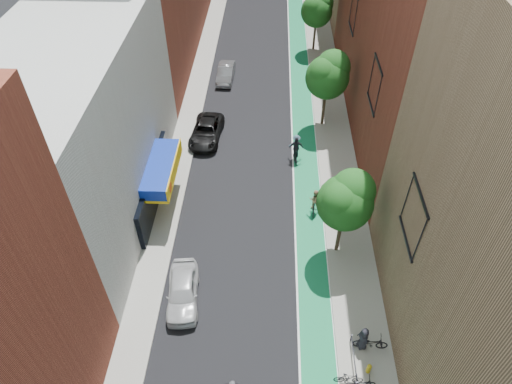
# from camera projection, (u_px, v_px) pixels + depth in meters

# --- Properties ---
(bike_lane) EXTENTS (2.00, 68.00, 0.01)m
(bike_lane) POSITION_uv_depth(u_px,v_px,m) (302.00, 111.00, 41.17)
(bike_lane) COLOR #157850
(bike_lane) RESTS_ON ground
(sidewalk_left) EXTENTS (2.00, 68.00, 0.15)m
(sidewalk_left) POSITION_uv_depth(u_px,v_px,m) (192.00, 108.00, 41.40)
(sidewalk_left) COLOR gray
(sidewalk_left) RESTS_ON ground
(sidewalk_right) EXTENTS (3.00, 68.00, 0.15)m
(sidewalk_right) POSITION_uv_depth(u_px,v_px,m) (330.00, 111.00, 41.06)
(sidewalk_right) COLOR gray
(sidewalk_right) RESTS_ON ground
(building_left_white) EXTENTS (8.00, 20.00, 12.00)m
(building_left_white) POSITION_uv_depth(u_px,v_px,m) (78.00, 133.00, 28.77)
(building_left_white) COLOR silver
(building_left_white) RESTS_ON ground
(tree_near) EXTENTS (3.40, 3.36, 6.42)m
(tree_near) POSITION_uv_depth(u_px,v_px,m) (346.00, 199.00, 26.38)
(tree_near) COLOR #332619
(tree_near) RESTS_ON ground
(tree_mid) EXTENTS (3.55, 3.53, 6.74)m
(tree_mid) POSITION_uv_depth(u_px,v_px,m) (328.00, 74.00, 36.32)
(tree_mid) COLOR #332619
(tree_mid) RESTS_ON ground
(tree_far) EXTENTS (3.30, 3.25, 6.21)m
(tree_far) POSITION_uv_depth(u_px,v_px,m) (317.00, 9.00, 46.70)
(tree_far) COLOR #332619
(tree_far) RESTS_ON ground
(parked_car_white) EXTENTS (2.22, 4.57, 1.50)m
(parked_car_white) POSITION_uv_depth(u_px,v_px,m) (183.00, 291.00, 26.45)
(parked_car_white) COLOR silver
(parked_car_white) RESTS_ON ground
(parked_car_black) EXTENTS (2.72, 5.23, 1.41)m
(parked_car_black) POSITION_uv_depth(u_px,v_px,m) (206.00, 131.00, 37.80)
(parked_car_black) COLOR black
(parked_car_black) RESTS_ON ground
(parked_car_silver) EXTENTS (1.66, 4.31, 1.40)m
(parked_car_silver) POSITION_uv_depth(u_px,v_px,m) (226.00, 73.00, 44.78)
(parked_car_silver) COLOR gray
(parked_car_silver) RESTS_ON ground
(cyclist_lane_near) EXTENTS (0.83, 1.70, 1.93)m
(cyclist_lane_near) POSITION_uv_depth(u_px,v_px,m) (314.00, 203.00, 31.59)
(cyclist_lane_near) COLOR black
(cyclist_lane_near) RESTS_ON ground
(cyclist_lane_mid) EXTENTS (1.08, 1.59, 2.17)m
(cyclist_lane_mid) POSITION_uv_depth(u_px,v_px,m) (296.00, 152.00, 35.59)
(cyclist_lane_mid) COLOR black
(cyclist_lane_mid) RESTS_ON ground
(cyclist_lane_far) EXTENTS (1.17, 1.67, 2.05)m
(cyclist_lane_far) POSITION_uv_depth(u_px,v_px,m) (296.00, 147.00, 35.88)
(cyclist_lane_far) COLOR black
(cyclist_lane_far) RESTS_ON ground
(parked_bike_near) EXTENTS (1.90, 0.73, 0.99)m
(parked_bike_near) POSITION_uv_depth(u_px,v_px,m) (370.00, 343.00, 24.25)
(parked_bike_near) COLOR black
(parked_bike_near) RESTS_ON sidewalk_right
(parked_bike_mid) EXTENTS (1.51, 0.43, 0.91)m
(parked_bike_mid) POSITION_uv_depth(u_px,v_px,m) (349.00, 378.00, 22.89)
(parked_bike_mid) COLOR black
(parked_bike_mid) RESTS_ON sidewalk_right
(parked_bike_far) EXTENTS (1.60, 0.64, 0.82)m
(parked_bike_far) POSITION_uv_depth(u_px,v_px,m) (361.00, 383.00, 22.75)
(parked_bike_far) COLOR black
(parked_bike_far) RESTS_ON sidewalk_right
(pedestrian) EXTENTS (0.77, 0.93, 1.63)m
(pedestrian) POSITION_uv_depth(u_px,v_px,m) (363.00, 338.00, 24.07)
(pedestrian) COLOR black
(pedestrian) RESTS_ON sidewalk_right
(fire_hydrant) EXTENTS (0.24, 0.24, 0.69)m
(fire_hydrant) POSITION_uv_depth(u_px,v_px,m) (369.00, 368.00, 23.36)
(fire_hydrant) COLOR gold
(fire_hydrant) RESTS_ON sidewalk_right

